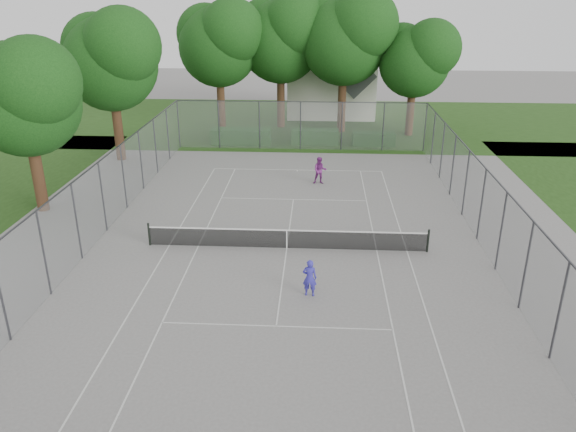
# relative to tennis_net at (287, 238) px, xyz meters

# --- Properties ---
(ground) EXTENTS (120.00, 120.00, 0.00)m
(ground) POSITION_rel_tennis_net_xyz_m (0.00, 0.00, -0.51)
(ground) COLOR slate
(ground) RESTS_ON ground
(grass_far) EXTENTS (60.00, 20.00, 0.00)m
(grass_far) POSITION_rel_tennis_net_xyz_m (0.00, 26.00, -0.51)
(grass_far) COLOR #1E3E11
(grass_far) RESTS_ON ground
(court_markings) EXTENTS (11.03, 23.83, 0.01)m
(court_markings) POSITION_rel_tennis_net_xyz_m (0.00, 0.00, -0.50)
(court_markings) COLOR beige
(court_markings) RESTS_ON ground
(tennis_net) EXTENTS (12.87, 0.10, 1.10)m
(tennis_net) POSITION_rel_tennis_net_xyz_m (0.00, 0.00, 0.00)
(tennis_net) COLOR black
(tennis_net) RESTS_ON ground
(perimeter_fence) EXTENTS (18.08, 34.08, 3.52)m
(perimeter_fence) POSITION_rel_tennis_net_xyz_m (0.00, 0.00, 1.30)
(perimeter_fence) COLOR #38383D
(perimeter_fence) RESTS_ON ground
(tree_far_left) EXTENTS (7.29, 6.65, 10.47)m
(tree_far_left) POSITION_rel_tennis_net_xyz_m (-6.71, 22.86, 6.69)
(tree_far_left) COLOR #3C2416
(tree_far_left) RESTS_ON ground
(tree_far_midleft) EXTENTS (7.62, 6.95, 10.95)m
(tree_far_midleft) POSITION_rel_tennis_net_xyz_m (-1.82, 24.02, 7.01)
(tree_far_midleft) COLOR #3C2416
(tree_far_midleft) RESTS_ON ground
(tree_far_midright) EXTENTS (7.79, 7.12, 11.20)m
(tree_far_midright) POSITION_rel_tennis_net_xyz_m (3.27, 22.63, 7.19)
(tree_far_midright) COLOR #3C2416
(tree_far_midright) RESTS_ON ground
(tree_far_right) EXTENTS (6.29, 5.74, 9.04)m
(tree_far_right) POSITION_rel_tennis_net_xyz_m (8.69, 21.72, 5.70)
(tree_far_right) COLOR #3C2416
(tree_far_right) RESTS_ON ground
(tree_side_back) EXTENTS (7.06, 6.45, 10.15)m
(tree_side_back) POSITION_rel_tennis_net_xyz_m (-12.26, 13.63, 6.46)
(tree_side_back) COLOR #3C2416
(tree_side_back) RESTS_ON ground
(tree_side_front) EXTENTS (6.35, 5.80, 9.13)m
(tree_side_front) POSITION_rel_tennis_net_xyz_m (-13.31, 4.02, 5.76)
(tree_side_front) COLOR #3C2416
(tree_side_front) RESTS_ON ground
(hedge_left) EXTENTS (4.52, 1.35, 1.13)m
(hedge_left) POSITION_rel_tennis_net_xyz_m (-4.56, 18.35, 0.05)
(hedge_left) COLOR #1B4716
(hedge_left) RESTS_ON ground
(hedge_mid) EXTENTS (3.56, 1.02, 1.12)m
(hedge_mid) POSITION_rel_tennis_net_xyz_m (1.06, 18.55, 0.05)
(hedge_mid) COLOR #1B4716
(hedge_mid) RESTS_ON ground
(hedge_right) EXTENTS (3.17, 1.16, 0.95)m
(hedge_right) POSITION_rel_tennis_net_xyz_m (5.51, 18.50, -0.03)
(hedge_right) COLOR #1B4716
(hedge_right) RESTS_ON ground
(house) EXTENTS (7.83, 6.07, 9.75)m
(house) POSITION_rel_tennis_net_xyz_m (2.40, 29.30, 3.41)
(house) COLOR white
(house) RESTS_ON ground
(girl_player) EXTENTS (0.58, 0.40, 1.53)m
(girl_player) POSITION_rel_tennis_net_xyz_m (1.13, -4.16, 0.25)
(girl_player) COLOR #342DAA
(girl_player) RESTS_ON ground
(woman_player) EXTENTS (0.84, 0.67, 1.67)m
(woman_player) POSITION_rel_tennis_net_xyz_m (1.47, 9.26, 0.32)
(woman_player) COLOR #7D297D
(woman_player) RESTS_ON ground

